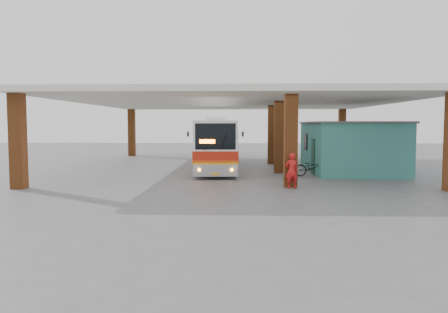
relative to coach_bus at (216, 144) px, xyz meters
name	(u,v)px	position (x,y,z in m)	size (l,w,h in m)	color
ground	(228,179)	(0.94, -4.98, -1.67)	(90.00, 90.00, 0.00)	#515154
brick_columns	(252,136)	(2.37, 0.02, 0.51)	(20.10, 21.60, 4.35)	#954D20
canopy_roof	(238,101)	(1.44, 1.52, 2.83)	(21.00, 23.00, 0.30)	silver
shop_building	(350,146)	(8.44, -0.98, -0.11)	(5.20, 8.20, 3.11)	#2B6D6D
coach_bus	(216,144)	(0.00, 0.00, 0.00)	(2.98, 11.64, 3.36)	white
motorcycle	(312,167)	(5.64, -3.98, -1.14)	(0.71, 2.03, 1.07)	black
pedestrian	(292,171)	(3.93, -8.54, -0.85)	(0.60, 0.39, 1.64)	red
red_chair	(295,160)	(5.61, 3.65, -1.34)	(0.39, 0.39, 0.72)	#B41B13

